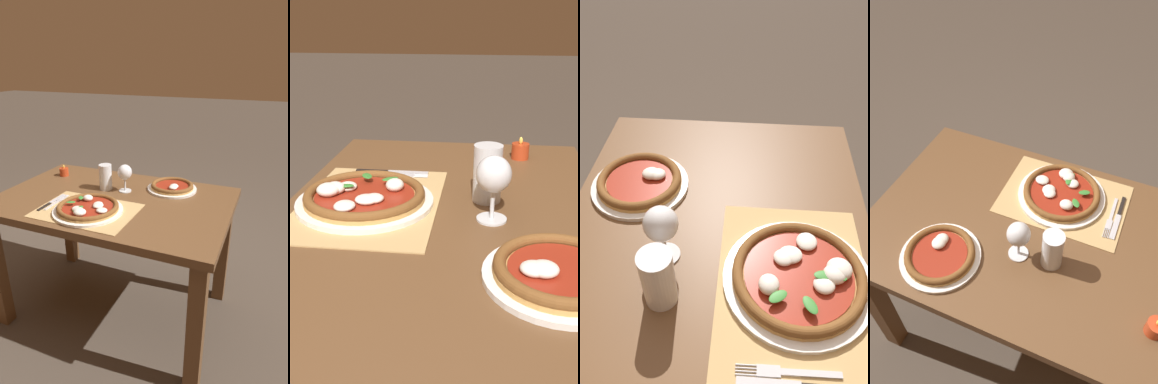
# 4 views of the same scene
# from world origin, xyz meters

# --- Properties ---
(ground_plane) EXTENTS (24.00, 24.00, 0.00)m
(ground_plane) POSITION_xyz_m (0.00, 0.00, 0.00)
(ground_plane) COLOR #473D33
(dining_table) EXTENTS (1.23, 0.80, 0.74)m
(dining_table) POSITION_xyz_m (0.00, 0.00, 0.62)
(dining_table) COLOR brown
(dining_table) RESTS_ON ground
(paper_placemat) EXTENTS (0.48, 0.34, 0.00)m
(paper_placemat) POSITION_xyz_m (-0.05, -0.19, 0.74)
(paper_placemat) COLOR tan
(paper_placemat) RESTS_ON dining_table
(pizza_near) EXTENTS (0.34, 0.34, 0.05)m
(pizza_near) POSITION_xyz_m (-0.03, -0.20, 0.76)
(pizza_near) COLOR silver
(pizza_near) RESTS_ON paper_placemat
(pizza_far) EXTENTS (0.28, 0.28, 0.05)m
(pizza_far) POSITION_xyz_m (0.25, 0.23, 0.76)
(pizza_far) COLOR silver
(pizza_far) RESTS_ON dining_table
(wine_glass) EXTENTS (0.08, 0.08, 0.16)m
(wine_glass) POSITION_xyz_m (0.02, 0.11, 0.85)
(wine_glass) COLOR silver
(wine_glass) RESTS_ON dining_table
(pint_glass) EXTENTS (0.07, 0.07, 0.15)m
(pint_glass) POSITION_xyz_m (-0.10, 0.10, 0.81)
(pint_glass) COLOR silver
(pint_glass) RESTS_ON dining_table
(fork) EXTENTS (0.02, 0.20, 0.00)m
(fork) POSITION_xyz_m (-0.24, -0.17, 0.75)
(fork) COLOR #B7B7BC
(fork) RESTS_ON paper_placemat
(knife) EXTENTS (0.02, 0.22, 0.01)m
(knife) POSITION_xyz_m (-0.26, -0.18, 0.75)
(knife) COLOR black
(knife) RESTS_ON paper_placemat
(votive_candle) EXTENTS (0.06, 0.06, 0.07)m
(votive_candle) POSITION_xyz_m (-0.45, 0.20, 0.76)
(votive_candle) COLOR #B23819
(votive_candle) RESTS_ON dining_table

